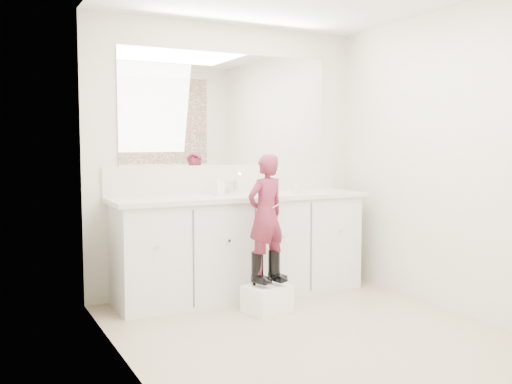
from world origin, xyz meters
TOP-DOWN VIEW (x-y plane):
  - floor at (0.00, 0.00)m, footprint 3.00×3.00m
  - wall_back at (0.00, 1.50)m, footprint 2.60×0.00m
  - wall_front at (0.00, -1.50)m, footprint 2.60×0.00m
  - wall_left at (-1.30, 0.00)m, footprint 0.00×3.00m
  - wall_right at (1.30, 0.00)m, footprint 0.00×3.00m
  - vanity_cabinet at (0.00, 1.23)m, footprint 2.20×0.55m
  - countertop at (0.00, 1.21)m, footprint 2.28×0.58m
  - backsplash at (0.00, 1.49)m, footprint 2.28×0.03m
  - mirror at (0.00, 1.49)m, footprint 2.00×0.02m
  - dot_panel at (0.00, -1.49)m, footprint 2.00×0.01m
  - faucet at (0.00, 1.38)m, footprint 0.08×0.08m
  - cup at (0.52, 1.16)m, footprint 0.10×0.10m
  - soap_bottle at (-0.19, 1.27)m, footprint 0.10×0.10m
  - step_stool at (-0.04, 0.67)m, footprint 0.38×0.34m
  - boot_left at (-0.11, 0.69)m, footprint 0.14×0.20m
  - boot_right at (0.04, 0.69)m, footprint 0.14×0.20m
  - toddler at (-0.04, 0.69)m, footprint 0.38×0.30m
  - toothbrush at (0.03, 0.61)m, footprint 0.13×0.04m

SIDE VIEW (x-z plane):
  - floor at x=0.00m, z-range 0.00..0.00m
  - step_stool at x=-0.04m, z-range 0.00..0.21m
  - boot_left at x=-0.11m, z-range 0.21..0.49m
  - boot_right at x=0.04m, z-range 0.21..0.49m
  - vanity_cabinet at x=0.00m, z-range 0.00..0.85m
  - toddler at x=-0.04m, z-range 0.31..1.25m
  - toothbrush at x=0.03m, z-range 0.83..0.89m
  - countertop at x=0.00m, z-range 0.85..0.89m
  - cup at x=0.52m, z-range 0.89..0.97m
  - faucet at x=0.00m, z-range 0.89..0.99m
  - soap_bottle at x=-0.19m, z-range 0.89..1.06m
  - backsplash at x=0.00m, z-range 0.89..1.14m
  - wall_back at x=0.00m, z-range -0.10..2.50m
  - wall_front at x=0.00m, z-range -0.10..2.50m
  - wall_left at x=-1.30m, z-range -0.30..2.70m
  - wall_right at x=1.30m, z-range -0.30..2.70m
  - mirror at x=0.00m, z-range 1.14..2.14m
  - dot_panel at x=0.00m, z-range 1.05..2.25m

